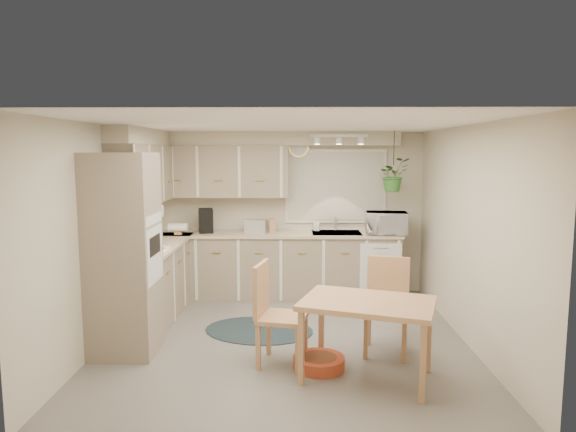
% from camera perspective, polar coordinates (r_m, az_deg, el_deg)
% --- Properties ---
extents(floor, '(4.20, 4.20, 0.00)m').
position_cam_1_polar(floor, '(5.95, -0.24, -13.58)').
color(floor, '#5F5853').
rests_on(floor, ground).
extents(ceiling, '(4.20, 4.20, 0.00)m').
position_cam_1_polar(ceiling, '(5.58, -0.25, 10.15)').
color(ceiling, white).
rests_on(ceiling, wall_back).
extents(wall_back, '(4.00, 0.04, 2.40)m').
position_cam_1_polar(wall_back, '(7.72, 0.07, 0.38)').
color(wall_back, '#BDB49C').
rests_on(wall_back, floor).
extents(wall_front, '(4.00, 0.04, 2.40)m').
position_cam_1_polar(wall_front, '(3.59, -0.92, -7.47)').
color(wall_front, '#BDB49C').
rests_on(wall_front, floor).
extents(wall_left, '(0.04, 4.20, 2.40)m').
position_cam_1_polar(wall_left, '(6.02, -19.64, -1.94)').
color(wall_left, '#BDB49C').
rests_on(wall_left, floor).
extents(wall_right, '(0.04, 4.20, 2.40)m').
position_cam_1_polar(wall_right, '(5.95, 19.41, -2.04)').
color(wall_right, '#BDB49C').
rests_on(wall_right, floor).
extents(base_cab_left, '(0.60, 1.85, 0.90)m').
position_cam_1_polar(base_cab_left, '(6.89, -14.47, -7.00)').
color(base_cab_left, gray).
rests_on(base_cab_left, floor).
extents(base_cab_back, '(3.60, 0.60, 0.90)m').
position_cam_1_polar(base_cab_back, '(7.56, -1.49, -5.54)').
color(base_cab_back, gray).
rests_on(base_cab_back, floor).
extents(counter_left, '(0.64, 1.89, 0.04)m').
position_cam_1_polar(counter_left, '(6.80, -14.51, -3.16)').
color(counter_left, '#C1AF8D').
rests_on(counter_left, base_cab_left).
extents(counter_back, '(3.64, 0.64, 0.04)m').
position_cam_1_polar(counter_back, '(7.46, -1.50, -2.03)').
color(counter_back, '#C1AF8D').
rests_on(counter_back, base_cab_back).
extents(oven_stack, '(0.65, 0.65, 2.10)m').
position_cam_1_polar(oven_stack, '(5.59, -17.79, -4.09)').
color(oven_stack, gray).
rests_on(oven_stack, floor).
extents(wall_oven_face, '(0.02, 0.56, 0.58)m').
position_cam_1_polar(wall_oven_face, '(5.50, -14.62, -4.17)').
color(wall_oven_face, silver).
rests_on(wall_oven_face, oven_stack).
extents(upper_cab_left, '(0.35, 2.00, 0.75)m').
position_cam_1_polar(upper_cab_left, '(6.85, -15.56, 4.52)').
color(upper_cab_left, gray).
rests_on(upper_cab_left, wall_left).
extents(upper_cab_back, '(2.00, 0.35, 0.75)m').
position_cam_1_polar(upper_cab_back, '(7.58, -7.56, 4.94)').
color(upper_cab_back, gray).
rests_on(upper_cab_back, wall_back).
extents(soffit_left, '(0.30, 2.00, 0.20)m').
position_cam_1_polar(soffit_left, '(6.86, -15.89, 8.48)').
color(soffit_left, '#BDB49C').
rests_on(soffit_left, wall_left).
extents(soffit_back, '(3.60, 0.30, 0.20)m').
position_cam_1_polar(soffit_back, '(7.53, -1.49, 8.60)').
color(soffit_back, '#BDB49C').
rests_on(soffit_back, wall_back).
extents(cooktop, '(0.52, 0.58, 0.02)m').
position_cam_1_polar(cooktop, '(6.24, -15.82, -3.86)').
color(cooktop, silver).
rests_on(cooktop, counter_left).
extents(range_hood, '(0.40, 0.60, 0.14)m').
position_cam_1_polar(range_hood, '(6.18, -16.14, 0.29)').
color(range_hood, silver).
rests_on(range_hood, upper_cab_left).
extents(window_blinds, '(1.40, 0.02, 1.00)m').
position_cam_1_polar(window_blinds, '(7.68, 5.30, 3.31)').
color(window_blinds, beige).
rests_on(window_blinds, wall_back).
extents(window_frame, '(1.50, 0.02, 1.10)m').
position_cam_1_polar(window_frame, '(7.69, 5.30, 3.32)').
color(window_frame, beige).
rests_on(window_frame, wall_back).
extents(sink, '(0.70, 0.48, 0.10)m').
position_cam_1_polar(sink, '(7.49, 5.40, -2.18)').
color(sink, '#AEB1B6').
rests_on(sink, counter_back).
extents(dishwasher_front, '(0.58, 0.02, 0.83)m').
position_cam_1_polar(dishwasher_front, '(7.35, 10.24, -6.21)').
color(dishwasher_front, silver).
rests_on(dishwasher_front, base_cab_back).
extents(track_light_bar, '(0.80, 0.04, 0.04)m').
position_cam_1_polar(track_light_bar, '(7.15, 5.69, 8.88)').
color(track_light_bar, silver).
rests_on(track_light_bar, ceiling).
extents(wall_clock, '(0.30, 0.03, 0.30)m').
position_cam_1_polar(wall_clock, '(7.64, 1.20, 7.67)').
color(wall_clock, '#E3C550').
rests_on(wall_clock, wall_back).
extents(dining_table, '(1.38, 1.13, 0.75)m').
position_cam_1_polar(dining_table, '(4.95, 8.77, -13.42)').
color(dining_table, tan).
rests_on(dining_table, floor).
extents(chair_left, '(0.56, 0.56, 1.02)m').
position_cam_1_polar(chair_left, '(5.16, -0.63, -10.89)').
color(chair_left, tan).
rests_on(chair_left, floor).
extents(chair_back, '(0.56, 0.56, 0.99)m').
position_cam_1_polar(chair_back, '(5.51, 10.89, -9.96)').
color(chair_back, tan).
rests_on(chair_back, floor).
extents(braided_rug, '(1.45, 1.19, 0.01)m').
position_cam_1_polar(braided_rug, '(6.24, -3.24, -12.54)').
color(braided_rug, black).
rests_on(braided_rug, floor).
extents(pet_bed, '(0.67, 0.67, 0.12)m').
position_cam_1_polar(pet_bed, '(5.23, 3.46, -15.94)').
color(pet_bed, '#A63D21').
rests_on(pet_bed, floor).
extents(microwave, '(0.60, 0.36, 0.39)m').
position_cam_1_polar(microwave, '(7.45, 10.87, -0.50)').
color(microwave, silver).
rests_on(microwave, counter_back).
extents(soap_bottle, '(0.11, 0.20, 0.08)m').
position_cam_1_polar(soap_bottle, '(7.61, 3.22, -1.38)').
color(soap_bottle, silver).
rests_on(soap_bottle, counter_back).
extents(hanging_plant, '(0.56, 0.59, 0.37)m').
position_cam_1_polar(hanging_plant, '(7.41, 11.61, 4.11)').
color(hanging_plant, '#346E2C').
rests_on(hanging_plant, ceiling).
extents(coffee_maker, '(0.25, 0.28, 0.35)m').
position_cam_1_polar(coffee_maker, '(7.55, -9.11, -0.51)').
color(coffee_maker, black).
rests_on(coffee_maker, counter_back).
extents(toaster, '(0.34, 0.23, 0.19)m').
position_cam_1_polar(toaster, '(7.49, -3.57, -1.12)').
color(toaster, '#AEB1B6').
rests_on(toaster, counter_back).
extents(knife_block, '(0.11, 0.11, 0.20)m').
position_cam_1_polar(knife_block, '(7.50, -1.78, -1.05)').
color(knife_block, tan).
rests_on(knife_block, counter_back).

